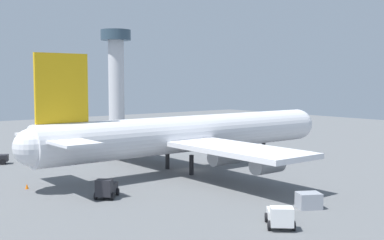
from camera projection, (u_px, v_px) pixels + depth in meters
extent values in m
plane|color=slate|center=(192.00, 170.00, 79.54)|extent=(231.62, 231.62, 0.00)
cylinder|color=silver|center=(192.00, 133.00, 79.05)|extent=(52.60, 5.80, 5.80)
sphere|color=silver|center=(297.00, 124.00, 95.32)|extent=(5.68, 5.68, 5.68)
sphere|color=silver|center=(32.00, 147.00, 62.78)|extent=(4.93, 4.93, 4.93)
cube|color=yellow|center=(62.00, 88.00, 64.76)|extent=(7.36, 0.50, 9.28)
cube|color=silver|center=(70.00, 142.00, 61.03)|extent=(4.73, 8.70, 0.36)
cube|color=silver|center=(42.00, 136.00, 68.30)|extent=(4.73, 8.70, 0.36)
cube|color=silver|center=(236.00, 149.00, 67.26)|extent=(8.94, 22.70, 0.70)
cube|color=silver|center=(135.00, 133.00, 87.72)|extent=(8.94, 22.70, 0.70)
cylinder|color=gray|center=(225.00, 157.00, 70.67)|extent=(4.64, 2.44, 2.44)
cylinder|color=gray|center=(268.00, 164.00, 64.11)|extent=(4.64, 2.44, 2.44)
cylinder|color=gray|center=(151.00, 143.00, 85.81)|extent=(4.64, 2.44, 2.44)
cylinder|color=gray|center=(126.00, 138.00, 92.37)|extent=(4.64, 2.44, 2.44)
cylinder|color=black|center=(264.00, 151.00, 89.83)|extent=(0.70, 0.70, 3.11)
cylinder|color=black|center=(191.00, 165.00, 75.30)|extent=(0.70, 0.70, 3.11)
cylinder|color=black|center=(167.00, 160.00, 80.28)|extent=(0.70, 0.70, 3.11)
cube|color=white|center=(282.00, 217.00, 47.45)|extent=(2.69, 2.63, 1.84)
cube|color=white|center=(279.00, 215.00, 49.75)|extent=(3.62, 3.69, 0.96)
cylinder|color=black|center=(269.00, 225.00, 47.66)|extent=(0.85, 0.91, 0.96)
cylinder|color=black|center=(294.00, 226.00, 47.54)|extent=(0.85, 0.91, 0.96)
cylinder|color=black|center=(266.00, 217.00, 50.47)|extent=(0.85, 0.91, 0.96)
cylinder|color=black|center=(289.00, 218.00, 50.34)|extent=(0.85, 0.91, 0.96)
cube|color=#232328|center=(104.00, 188.00, 59.66)|extent=(2.37, 2.36, 2.05)
cube|color=#232328|center=(108.00, 188.00, 61.63)|extent=(3.13, 3.14, 1.21)
cylinder|color=black|center=(96.00, 196.00, 59.89)|extent=(0.84, 0.86, 0.93)
cylinder|color=black|center=(113.00, 196.00, 59.69)|extent=(0.84, 0.86, 0.93)
cylinder|color=black|center=(101.00, 191.00, 62.28)|extent=(0.84, 0.86, 0.93)
cylinder|color=black|center=(118.00, 192.00, 62.08)|extent=(0.84, 0.86, 0.93)
cube|color=#232328|center=(0.00, 158.00, 84.97)|extent=(3.32, 2.79, 1.14)
cylinder|color=black|center=(4.00, 160.00, 86.10)|extent=(1.05, 0.68, 1.02)
cylinder|color=black|center=(3.00, 162.00, 84.22)|extent=(1.05, 0.68, 1.02)
cube|color=#999EA8|center=(309.00, 201.00, 55.77)|extent=(3.30, 3.09, 1.81)
cone|color=orange|center=(288.00, 152.00, 97.25)|extent=(0.54, 0.54, 0.77)
cone|color=orange|center=(27.00, 186.00, 65.74)|extent=(0.49, 0.49, 0.71)
cylinder|color=silver|center=(116.00, 81.00, 168.41)|extent=(5.42, 5.42, 28.18)
cylinder|color=#334756|center=(116.00, 35.00, 167.10)|extent=(10.30, 10.30, 3.53)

